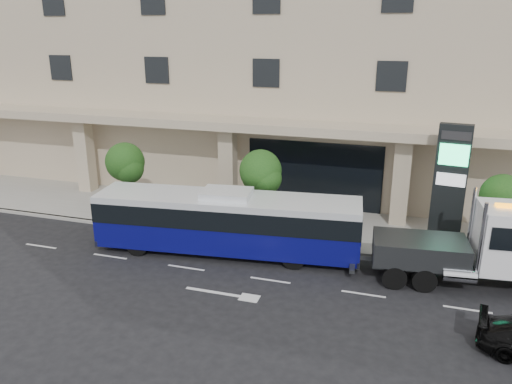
# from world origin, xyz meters

# --- Properties ---
(ground) EXTENTS (120.00, 120.00, 0.00)m
(ground) POSITION_xyz_m (0.00, 0.00, 0.00)
(ground) COLOR black
(ground) RESTS_ON ground
(sidewalk) EXTENTS (120.00, 6.00, 0.15)m
(sidewalk) POSITION_xyz_m (0.00, 5.00, 0.07)
(sidewalk) COLOR gray
(sidewalk) RESTS_ON ground
(curb) EXTENTS (120.00, 0.30, 0.15)m
(curb) POSITION_xyz_m (0.00, 2.00, 0.07)
(curb) COLOR gray
(curb) RESTS_ON ground
(convention_center) EXTENTS (60.00, 17.60, 20.00)m
(convention_center) POSITION_xyz_m (-0.00, 15.42, 9.97)
(convention_center) COLOR tan
(convention_center) RESTS_ON ground
(tree_left) EXTENTS (2.27, 2.20, 4.22)m
(tree_left) POSITION_xyz_m (-9.97, 3.59, 3.11)
(tree_left) COLOR #422B19
(tree_left) RESTS_ON sidewalk
(tree_mid) EXTENTS (2.28, 2.20, 4.38)m
(tree_mid) POSITION_xyz_m (-1.97, 3.59, 3.26)
(tree_mid) COLOR #422B19
(tree_mid) RESTS_ON sidewalk
(tree_right) EXTENTS (2.10, 2.00, 4.04)m
(tree_right) POSITION_xyz_m (9.53, 3.59, 3.04)
(tree_right) COLOR #422B19
(tree_right) RESTS_ON sidewalk
(city_bus) EXTENTS (12.84, 4.05, 3.20)m
(city_bus) POSITION_xyz_m (-2.77, 0.61, 1.63)
(city_bus) COLOR black
(city_bus) RESTS_ON ground
(tow_truck) EXTENTS (8.97, 2.96, 4.06)m
(tow_truck) POSITION_xyz_m (8.42, 0.67, 1.67)
(tow_truck) COLOR #2D3033
(tow_truck) RESTS_ON ground
(signage_pylon) EXTENTS (1.57, 0.74, 6.07)m
(signage_pylon) POSITION_xyz_m (7.28, 4.47, 3.23)
(signage_pylon) COLOR black
(signage_pylon) RESTS_ON sidewalk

